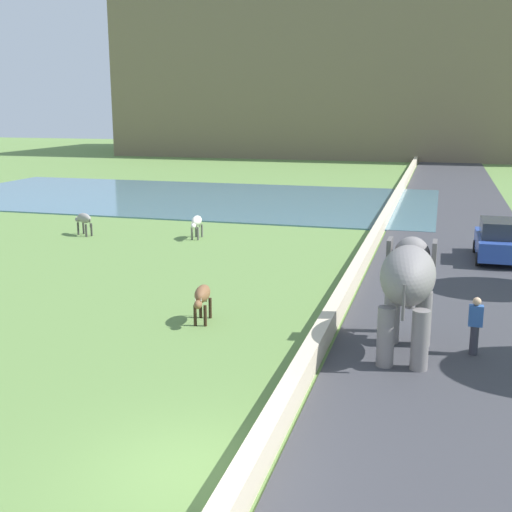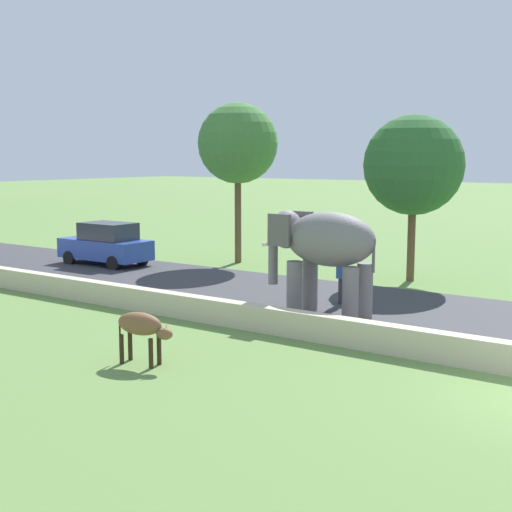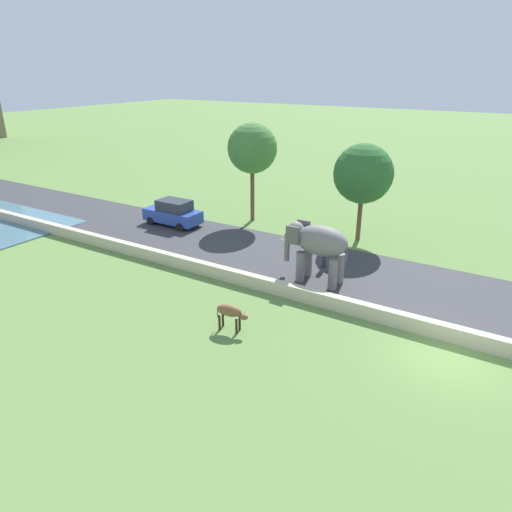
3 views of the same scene
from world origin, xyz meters
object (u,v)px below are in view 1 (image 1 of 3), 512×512
at_px(car_blue, 498,240).
at_px(cow_brown, 202,296).
at_px(cow_grey, 84,219).
at_px(elephant, 408,281).
at_px(person_beside_elephant, 475,325).
at_px(cow_white, 196,222).

relative_size(car_blue, cow_brown, 2.82).
xyz_separation_m(cow_grey, cow_brown, (10.67, -11.35, 0.00)).
bearing_deg(cow_grey, elephant, -36.35).
relative_size(person_beside_elephant, cow_white, 1.16).
bearing_deg(cow_brown, cow_grey, 133.21).
bearing_deg(cow_grey, car_blue, -0.86).
height_order(elephant, cow_white, elephant).
distance_m(elephant, cow_brown, 6.31).
bearing_deg(elephant, person_beside_elephant, 10.20).
xyz_separation_m(car_blue, cow_brown, (-9.26, -11.05, -0.06)).
bearing_deg(car_blue, cow_grey, 179.14).
bearing_deg(elephant, car_blue, 75.36).
bearing_deg(elephant, cow_grey, 143.65).
relative_size(cow_white, cow_brown, 0.99).
height_order(cow_white, cow_brown, same).
distance_m(car_blue, cow_grey, 19.93).
height_order(person_beside_elephant, cow_brown, person_beside_elephant).
distance_m(elephant, person_beside_elephant, 2.13).
height_order(cow_grey, cow_brown, same).
xyz_separation_m(cow_white, cow_brown, (4.80, -12.09, 0.00)).
xyz_separation_m(car_blue, cow_white, (-14.06, 1.04, -0.06)).
height_order(elephant, person_beside_elephant, elephant).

